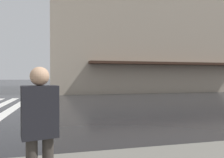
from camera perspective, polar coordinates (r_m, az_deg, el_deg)
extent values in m
cube|color=silver|center=(11.83, -25.79, -7.69)|extent=(13.00, 0.50, 0.01)
cube|color=tan|center=(30.81, 7.40, 14.81)|extent=(16.19, 23.07, 18.44)
cube|color=#382319|center=(21.98, 15.33, 4.03)|extent=(1.20, 16.15, 0.24)
cube|color=black|center=(2.63, -18.76, -8.25)|extent=(0.33, 0.44, 0.60)
sphere|color=tan|center=(2.60, -18.80, 0.71)|extent=(0.22, 0.22, 0.22)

